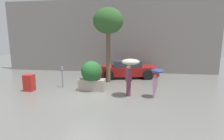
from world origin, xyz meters
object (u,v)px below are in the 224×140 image
Objects in this scene: planter_box at (92,75)px; newspaper_box at (29,83)px; person_child at (157,76)px; parked_car_near at (127,69)px; person_adult at (130,68)px; street_tree at (108,22)px; parking_meter at (62,72)px.

newspaper_box is (-3.39, -0.58, -0.41)m from planter_box.
parked_car_near is (-1.67, 4.38, -0.49)m from person_child.
person_adult is 2.10× the size of newspaper_box.
street_tree reaches higher than parked_car_near.
street_tree is at bearing 134.72° from parked_car_near.
person_adult reaches higher than parking_meter.
planter_box is 3.49m from person_child.
street_tree is (0.61, 1.97, 2.97)m from planter_box.
person_child reaches higher than parked_car_near.
parking_meter is at bearing -146.01° from street_tree.
parking_meter is at bearing 156.06° from person_child.
parked_car_near is 6.59m from newspaper_box.
planter_box is at bearing -145.42° from person_adult.
parked_car_near reaches higher than parking_meter.
person_child is 5.37m from parking_meter.
parked_car_near is (1.72, 3.58, -0.26)m from planter_box.
person_adult is 4.46m from parked_car_near.
planter_box is 3.46m from newspaper_box.
street_tree reaches higher than person_adult.
person_adult is 4.15m from parking_meter.
parked_car_near is 5.13× the size of newspaper_box.
planter_box reaches higher than parked_car_near.
person_child is 0.30× the size of street_tree.
street_tree is at bearing 33.99° from parking_meter.
street_tree is at bearing 173.53° from person_adult.
parked_car_near is at bearing 98.83° from person_child.
planter_box is 0.87× the size of person_adult.
person_child is at bearing -1.85° from newspaper_box.
planter_box is at bearing 143.64° from parked_car_near.
person_adult reaches higher than person_child.
person_adult is at bearing -20.11° from planter_box.
newspaper_box is at bearing 166.11° from person_child.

